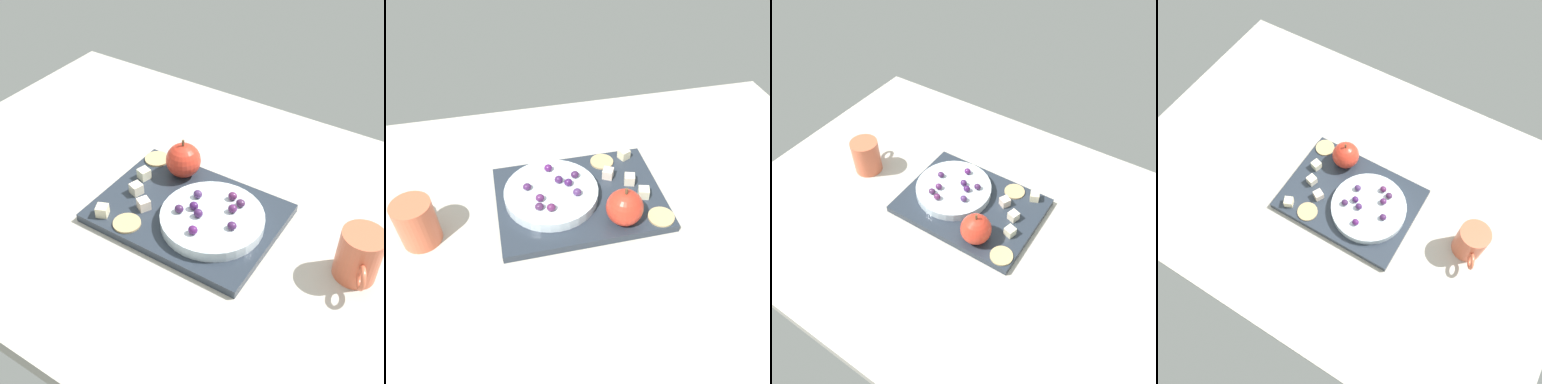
{
  "view_description": "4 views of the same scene",
  "coord_description": "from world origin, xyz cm",
  "views": [
    {
      "loc": [
        41.05,
        -60.54,
        67.83
      ],
      "look_at": [
        4.28,
        -3.12,
        9.49
      ],
      "focal_mm": 47.65,
      "sensor_mm": 36.0,
      "label": 1
    },
    {
      "loc": [
        16.31,
        51.18,
        59.44
      ],
      "look_at": [
        4.33,
        -0.68,
        8.25
      ],
      "focal_mm": 36.49,
      "sensor_mm": 36.0,
      "label": 2
    },
    {
      "loc": [
        -29.5,
        50.67,
        76.27
      ],
      "look_at": [
        5.68,
        -3.45,
        7.21
      ],
      "focal_mm": 36.86,
      "sensor_mm": 36.0,
      "label": 3
    },
    {
      "loc": [
        27.44,
        -43.64,
        94.2
      ],
      "look_at": [
        3.1,
        -2.95,
        7.06
      ],
      "focal_mm": 37.52,
      "sensor_mm": 36.0,
      "label": 4
    }
  ],
  "objects": [
    {
      "name": "table",
      "position": [
        0.0,
        0.0,
        1.6
      ],
      "size": [
        115.86,
        80.56,
        3.2
      ],
      "primitive_type": "cube",
      "color": "#BBB6A9",
      "rests_on": "ground"
    },
    {
      "name": "platter",
      "position": [
        3.46,
        -3.1,
        4.02
      ],
      "size": [
        32.81,
        24.11,
        1.64
      ],
      "primitive_type": "cube",
      "color": "#29323E",
      "rests_on": "table"
    },
    {
      "name": "serving_dish",
      "position": [
        8.98,
        -3.86,
        5.89
      ],
      "size": [
        18.5,
        18.5,
        2.11
      ],
      "primitive_type": "cylinder",
      "color": "silver",
      "rests_on": "platter"
    },
    {
      "name": "apple_whole",
      "position": [
        -3.04,
        5.2,
        8.29
      ],
      "size": [
        6.9,
        6.9,
        6.9
      ],
      "primitive_type": "sphere",
      "color": "red",
      "rests_on": "platter"
    },
    {
      "name": "apple_stem",
      "position": [
        -3.04,
        5.2,
        12.34
      ],
      "size": [
        0.5,
        0.5,
        1.2
      ],
      "primitive_type": "cylinder",
      "color": "brown",
      "rests_on": "apple_whole"
    },
    {
      "name": "cheese_cube_0",
      "position": [
        -3.59,
        -7.16,
        5.88
      ],
      "size": [
        2.8,
        2.8,
        2.07
      ],
      "primitive_type": "cube",
      "rotation": [
        0.0,
        0.0,
        1.08
      ],
      "color": "#F9E2CD",
      "rests_on": "platter"
    },
    {
      "name": "cheese_cube_1",
      "position": [
        -8.87,
        -0.37,
        5.88
      ],
      "size": [
        2.58,
        2.58,
        2.07
      ],
      "primitive_type": "cube",
      "rotation": [
        0.0,
        0.0,
        1.28
      ],
      "color": "#EFEEC8",
      "rests_on": "platter"
    },
    {
      "name": "cheese_cube_2",
      "position": [
        -8.82,
        -12.57,
        5.88
      ],
      "size": [
        2.72,
        2.72,
        2.07
      ],
      "primitive_type": "cube",
      "rotation": [
        0.0,
        0.0,
        0.41
      ],
      "color": "#F9EBBE",
      "rests_on": "platter"
    },
    {
      "name": "cheese_cube_3",
      "position": [
        -7.39,
        -4.4,
        5.88
      ],
      "size": [
        2.6,
        2.6,
        2.07
      ],
      "primitive_type": "cube",
      "rotation": [
        0.0,
        0.0,
        1.27
      ],
      "color": "#F0E4C7",
      "rests_on": "platter"
    },
    {
      "name": "cracker_0",
      "position": [
        -10.22,
        6.21,
        5.04
      ],
      "size": [
        5.01,
        5.01,
        0.4
      ],
      "primitive_type": "cylinder",
      "color": "tan",
      "rests_on": "platter"
    },
    {
      "name": "cracker_1",
      "position": [
        -3.66,
        -12.12,
        5.04
      ],
      "size": [
        5.01,
        5.01,
        0.4
      ],
      "primitive_type": "cylinder",
      "color": "tan",
      "rests_on": "platter"
    },
    {
      "name": "grape_0",
      "position": [
        9.92,
        1.65,
        7.71
      ],
      "size": [
        1.68,
        1.51,
        1.52
      ],
      "primitive_type": "ellipsoid",
      "color": "#592352",
      "rests_on": "serving_dish"
    },
    {
      "name": "grape_1",
      "position": [
        5.44,
        -4.34,
        7.71
      ],
      "size": [
        1.68,
        1.51,
        1.52
      ],
      "primitive_type": "ellipsoid",
      "color": "#411B58",
      "rests_on": "serving_dish"
    },
    {
      "name": "grape_2",
      "position": [
        7.13,
        -5.56,
        7.74
      ],
      "size": [
        1.68,
        1.51,
        1.58
      ],
      "primitive_type": "ellipsoid",
      "color": "#432056",
      "rests_on": "serving_dish"
    },
    {
      "name": "grape_3",
      "position": [
        8.55,
        -9.52,
        7.72
      ],
      "size": [
        1.68,
        1.51,
        1.55
      ],
      "primitive_type": "ellipsoid",
      "color": "#541D62",
      "rests_on": "serving_dish"
    },
    {
      "name": "grape_4",
      "position": [
        4.34,
        -1.27,
        7.7
      ],
      "size": [
        1.68,
        1.51,
        1.5
      ],
      "primitive_type": "ellipsoid",
      "color": "#4B2C62",
      "rests_on": "serving_dish"
    },
    {
      "name": "grape_5",
      "position": [
        13.51,
        -5.0,
        7.62
      ],
      "size": [
        1.68,
        1.51,
        1.35
      ],
      "primitive_type": "ellipsoid",
      "color": "#452152",
      "rests_on": "serving_dish"
    },
    {
      "name": "grape_6",
      "position": [
        11.55,
        -1.29,
        7.71
      ],
      "size": [
        1.68,
        1.51,
        1.52
      ],
      "primitive_type": "ellipsoid",
      "color": "#56255B",
      "rests_on": "serving_dish"
    },
    {
      "name": "grape_7",
      "position": [
        12.01,
        0.84,
        7.63
      ],
      "size": [
        1.68,
        1.51,
        1.36
      ],
      "primitive_type": "ellipsoid",
      "color": "#45234B",
      "rests_on": "serving_dish"
    },
    {
      "name": "grape_8",
      "position": [
        3.66,
        -6.35,
        7.68
      ],
      "size": [
        1.68,
        1.51,
        1.46
      ],
      "primitive_type": "ellipsoid",
      "color": "#41214C",
      "rests_on": "serving_dish"
    },
    {
      "name": "cup",
      "position": [
        33.85,
        -0.21,
        7.71
      ],
      "size": [
        7.05,
        9.87,
        9.02
      ],
      "color": "#E06644",
      "rests_on": "table"
    }
  ]
}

